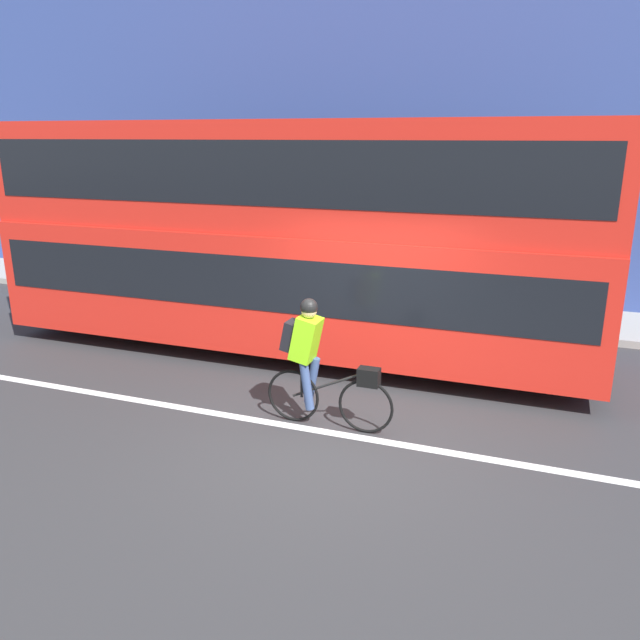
% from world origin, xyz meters
% --- Properties ---
extents(ground_plane, '(80.00, 80.00, 0.00)m').
position_xyz_m(ground_plane, '(0.00, 0.00, 0.00)').
color(ground_plane, '#2D2D30').
extents(road_center_line, '(50.00, 0.14, 0.01)m').
position_xyz_m(road_center_line, '(0.00, 0.06, 0.00)').
color(road_center_line, silver).
rests_on(road_center_line, ground_plane).
extents(sidewalk_curb, '(60.00, 2.00, 0.13)m').
position_xyz_m(sidewalk_curb, '(0.00, 5.78, 0.07)').
color(sidewalk_curb, gray).
rests_on(sidewalk_curb, ground_plane).
extents(building_facade, '(60.00, 0.30, 8.93)m').
position_xyz_m(building_facade, '(0.00, 6.93, 4.47)').
color(building_facade, '#33478C').
rests_on(building_facade, ground_plane).
extents(bus, '(9.67, 2.56, 3.70)m').
position_xyz_m(bus, '(-1.74, 2.83, 2.04)').
color(bus, black).
rests_on(bus, ground_plane).
extents(cyclist_on_bike, '(1.64, 0.32, 1.63)m').
position_xyz_m(cyclist_on_bike, '(-0.35, 0.22, 0.88)').
color(cyclist_on_bike, black).
rests_on(cyclist_on_bike, ground_plane).
extents(trash_bin, '(0.46, 0.46, 1.01)m').
position_xyz_m(trash_bin, '(-5.32, 5.68, 0.64)').
color(trash_bin, '#262628').
rests_on(trash_bin, sidewalk_curb).
extents(street_sign_post, '(0.36, 0.09, 2.20)m').
position_xyz_m(street_sign_post, '(-6.70, 5.68, 1.37)').
color(street_sign_post, '#59595B').
rests_on(street_sign_post, sidewalk_curb).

